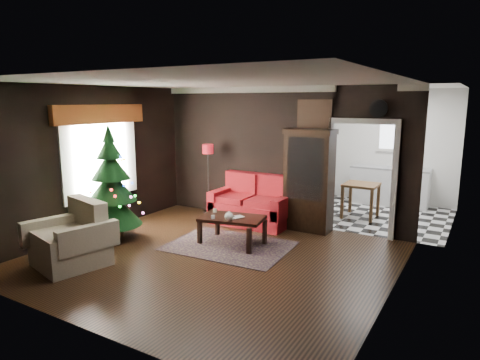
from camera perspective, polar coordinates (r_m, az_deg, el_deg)
The scene contains 26 objects.
floor at distance 6.96m, azimuth -3.84°, elevation -10.54°, with size 5.50×5.50×0.00m, color black.
ceiling at distance 6.50m, azimuth -4.16°, elevation 13.15°, with size 5.50×5.50×0.00m, color white.
wall_back at distance 8.73m, azimuth 5.36°, elevation 3.29°, with size 5.50×5.50×0.00m, color black.
wall_front at distance 4.79m, azimuth -21.25°, elevation -3.55°, with size 5.50×5.50×0.00m, color black.
wall_left at distance 8.44m, azimuth -19.58°, elevation 2.46°, with size 5.50×5.50×0.00m, color black.
wall_right at distance 5.53m, azimuth 20.18°, elevation -1.63°, with size 5.50×5.50×0.00m, color black.
doorway at distance 8.22m, azimuth 16.09°, elevation -0.02°, with size 1.10×0.10×2.10m, color silver, non-canonical shape.
left_window at distance 8.53m, azimuth -18.40°, elevation 2.95°, with size 0.05×1.60×1.40m, color white.
valance at distance 8.41m, azimuth -18.36°, elevation 8.46°, with size 0.12×2.10×0.35m, color brown.
kitchen_floor at distance 9.87m, azimuth 18.01°, elevation -4.62°, with size 3.00×3.00×0.00m, color silver.
kitchen_window at distance 11.00m, azimuth 20.21°, elevation 5.77°, with size 0.70×0.06×0.70m, color white.
rug at distance 7.49m, azimuth -1.48°, elevation -8.91°, with size 2.08×1.51×0.01m, color #4D3246.
loveseat at distance 8.68m, azimuth 1.60°, elevation -2.76°, with size 1.70×0.90×1.00m, color #8B0304, non-canonical shape.
curio_cabinet at distance 8.30m, azimuth 9.31°, elevation -0.34°, with size 0.90×0.45×1.90m, color black, non-canonical shape.
floor_lamp at distance 9.26m, azimuth -4.31°, elevation 0.15°, with size 0.26×0.26×1.52m, color black, non-canonical shape.
christmas_tree at distance 7.98m, azimuth -17.03°, elevation -0.39°, with size 1.05×1.05×2.00m, color black, non-canonical shape.
armchair at distance 7.05m, azimuth -22.05°, elevation -7.08°, with size 1.01×1.01×1.03m, color tan, non-canonical shape.
coffee_table at distance 7.52m, azimuth -1.07°, elevation -6.81°, with size 1.10×0.66×0.49m, color #37210E, non-canonical shape.
teapot at distance 7.18m, azimuth -1.49°, elevation -4.92°, with size 0.17×0.17×0.16m, color silver, non-canonical shape.
cup_a at distance 7.75m, azimuth -3.43°, elevation -4.15°, with size 0.07×0.07×0.06m, color #EEECCC.
cup_b at distance 7.35m, azimuth -3.70°, elevation -5.00°, with size 0.07×0.07×0.06m, color white.
book at distance 7.44m, azimuth -0.69°, elevation -4.17°, with size 0.16×0.02×0.21m, color #8A6E4D.
wall_clock at distance 7.98m, azimuth 18.25°, elevation 9.17°, with size 0.32×0.32×0.06m, color white.
painting at distance 8.33m, azimuth 10.05°, elevation 8.68°, with size 0.62×0.05×0.52m, color #A8824C.
kitchen_counter at distance 10.92m, azimuth 19.55°, elevation -0.85°, with size 1.80×0.60×0.90m, color silver.
kitchen_table at distance 9.57m, azimuth 15.98°, elevation -2.68°, with size 0.70×0.70×0.75m, color brown, non-canonical shape.
Camera 1 is at (3.69, -5.34, 2.52)m, focal length 31.53 mm.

